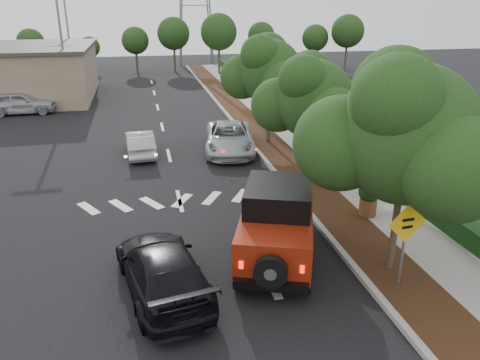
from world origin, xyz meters
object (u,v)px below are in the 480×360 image
object	(u,v)px
silver_suv_ahead	(229,138)
speed_hump_sign	(406,233)
red_jeep	(277,222)
black_suv_oncoming	(162,270)

from	to	relation	value
silver_suv_ahead	speed_hump_sign	bearing A→B (deg)	-71.42
red_jeep	silver_suv_ahead	world-z (taller)	red_jeep
black_suv_oncoming	speed_hump_sign	world-z (taller)	speed_hump_sign
black_suv_oncoming	speed_hump_sign	xyz separation A→B (m)	(6.40, -1.17, 0.99)
red_jeep	silver_suv_ahead	distance (m)	11.11
red_jeep	black_suv_oncoming	world-z (taller)	red_jeep
silver_suv_ahead	speed_hump_sign	xyz separation A→B (m)	(2.20, -13.37, 0.95)
red_jeep	speed_hump_sign	size ratio (longest dim) A/B	2.00
red_jeep	speed_hump_sign	distance (m)	3.70
red_jeep	speed_hump_sign	xyz separation A→B (m)	(2.87, -2.29, 0.48)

